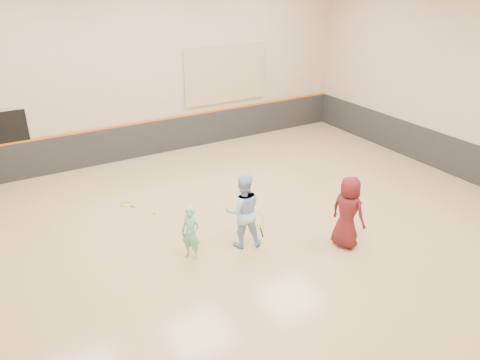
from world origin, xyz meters
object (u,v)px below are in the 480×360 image
girl (191,233)px  young_man (348,212)px  spare_racket (126,203)px  instructor (243,211)px

girl → young_man: size_ratio=0.73×
girl → young_man: (3.37, -1.35, 0.24)m
spare_racket → young_man: bearing=-50.0°
young_man → spare_racket: young_man is taller
girl → young_man: young_man is taller
girl → spare_racket: 3.36m
instructor → young_man: bearing=168.6°
girl → instructor: (1.28, -0.13, 0.27)m
instructor → spare_racket: instructor is taller
young_man → spare_racket: size_ratio=2.62×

